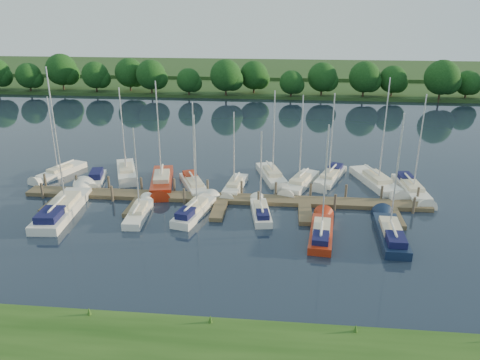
# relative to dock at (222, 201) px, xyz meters

# --- Properties ---
(ground) EXTENTS (260.00, 260.00, 0.00)m
(ground) POSITION_rel_dock_xyz_m (0.00, -7.31, -0.20)
(ground) COLOR #17232E
(ground) RESTS_ON ground
(dock) EXTENTS (40.00, 6.00, 0.40)m
(dock) POSITION_rel_dock_xyz_m (0.00, 0.00, 0.00)
(dock) COLOR brown
(dock) RESTS_ON ground
(mooring_pilings) EXTENTS (38.24, 2.84, 2.00)m
(mooring_pilings) POSITION_rel_dock_xyz_m (0.00, 1.13, 0.40)
(mooring_pilings) COLOR #473D33
(mooring_pilings) RESTS_ON ground
(far_shore) EXTENTS (180.00, 30.00, 0.60)m
(far_shore) POSITION_rel_dock_xyz_m (0.00, 67.69, 0.10)
(far_shore) COLOR #1F3D17
(far_shore) RESTS_ON ground
(distant_hill) EXTENTS (220.00, 40.00, 1.40)m
(distant_hill) POSITION_rel_dock_xyz_m (0.00, 92.69, 0.50)
(distant_hill) COLOR #2E4B21
(distant_hill) RESTS_ON ground
(treeline) EXTENTS (146.16, 9.97, 7.82)m
(treeline) POSITION_rel_dock_xyz_m (-3.74, 54.53, 3.84)
(treeline) COLOR #38281C
(treeline) RESTS_ON ground
(sailboat_n_0) EXTENTS (3.71, 7.28, 9.29)m
(sailboat_n_0) POSITION_rel_dock_xyz_m (-19.43, 6.05, 0.07)
(sailboat_n_0) COLOR white
(sailboat_n_0) RESTS_ON ground
(motorboat) EXTENTS (2.45, 5.31, 1.56)m
(motorboat) POSITION_rel_dock_xyz_m (-14.34, 4.21, 0.13)
(motorboat) COLOR white
(motorboat) RESTS_ON ground
(sailboat_n_2) EXTENTS (4.27, 8.08, 10.24)m
(sailboat_n_2) POSITION_rel_dock_xyz_m (-11.91, 6.92, 0.06)
(sailboat_n_2) COLOR white
(sailboat_n_2) RESTS_ON ground
(sailboat_n_3) EXTENTS (3.68, 9.16, 11.58)m
(sailboat_n_3) POSITION_rel_dock_xyz_m (-7.05, 4.10, 0.08)
(sailboat_n_3) COLOR #9B240E
(sailboat_n_3) RESTS_ON ground
(sailboat_n_4) EXTENTS (4.31, 7.38, 9.55)m
(sailboat_n_4) POSITION_rel_dock_xyz_m (-3.39, 3.48, 0.11)
(sailboat_n_4) COLOR white
(sailboat_n_4) RESTS_ON ground
(sailboat_n_5) EXTENTS (2.26, 6.78, 8.63)m
(sailboat_n_5) POSITION_rel_dock_xyz_m (0.85, 3.66, 0.07)
(sailboat_n_5) COLOR white
(sailboat_n_5) RESTS_ON ground
(sailboat_n_6) EXTENTS (3.82, 8.03, 10.29)m
(sailboat_n_6) POSITION_rel_dock_xyz_m (4.64, 7.06, 0.08)
(sailboat_n_6) COLOR white
(sailboat_n_6) RESTS_ON ground
(sailboat_n_7) EXTENTS (4.18, 7.91, 10.18)m
(sailboat_n_7) POSITION_rel_dock_xyz_m (7.66, 5.18, 0.07)
(sailboat_n_7) COLOR white
(sailboat_n_7) RESTS_ON ground
(sailboat_n_8) EXTENTS (4.11, 7.85, 9.95)m
(sailboat_n_8) POSITION_rel_dock_xyz_m (10.98, 7.50, 0.10)
(sailboat_n_8) COLOR white
(sailboat_n_8) RESTS_ON ground
(sailboat_n_9) EXTENTS (4.59, 9.38, 11.92)m
(sailboat_n_9) POSITION_rel_dock_xyz_m (15.88, 6.24, 0.08)
(sailboat_n_9) COLOR white
(sailboat_n_9) RESTS_ON ground
(sailboat_n_10) EXTENTS (2.59, 8.43, 10.61)m
(sailboat_n_10) POSITION_rel_dock_xyz_m (19.09, 4.59, 0.12)
(sailboat_n_10) COLOR white
(sailboat_n_10) RESTS_ON ground
(sailboat_s_0) EXTENTS (3.28, 10.97, 13.77)m
(sailboat_s_0) POSITION_rel_dock_xyz_m (-14.43, -3.48, 0.14)
(sailboat_s_0) COLOR white
(sailboat_s_0) RESTS_ON ground
(sailboat_s_1) EXTENTS (1.90, 6.66, 8.60)m
(sailboat_s_1) POSITION_rel_dock_xyz_m (-7.15, -3.70, 0.07)
(sailboat_s_1) COLOR white
(sailboat_s_1) RESTS_ON ground
(sailboat_s_2) EXTENTS (3.23, 7.54, 9.72)m
(sailboat_s_2) POSITION_rel_dock_xyz_m (-2.09, -2.94, 0.14)
(sailboat_s_2) COLOR white
(sailboat_s_2) RESTS_ON ground
(sailboat_s_3) EXTENTS (2.36, 6.42, 8.23)m
(sailboat_s_3) POSITION_rel_dock_xyz_m (3.93, -2.47, 0.12)
(sailboat_s_3) COLOR white
(sailboat_s_3) RESTS_ON ground
(sailboat_s_4) EXTENTS (2.54, 7.79, 9.83)m
(sailboat_s_4) POSITION_rel_dock_xyz_m (9.24, -5.99, 0.11)
(sailboat_s_4) COLOR #9B240E
(sailboat_s_4) RESTS_ON ground
(sailboat_s_5) EXTENTS (2.25, 8.48, 10.86)m
(sailboat_s_5) POSITION_rel_dock_xyz_m (14.92, -5.73, 0.13)
(sailboat_s_5) COLOR #101D38
(sailboat_s_5) RESTS_ON ground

